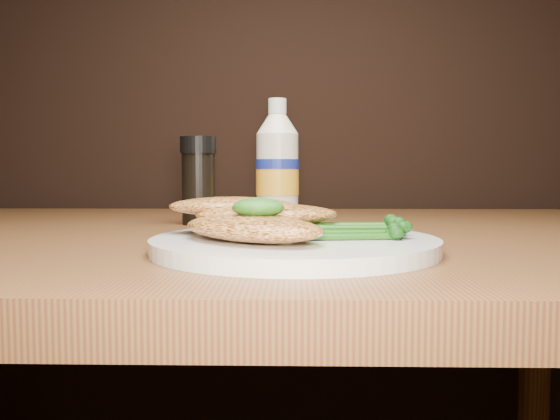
{
  "coord_description": "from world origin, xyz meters",
  "views": [
    {
      "loc": [
        0.08,
        0.31,
        0.83
      ],
      "look_at": [
        0.07,
        0.86,
        0.79
      ],
      "focal_mm": 36.81,
      "sensor_mm": 36.0,
      "label": 1
    }
  ],
  "objects": [
    {
      "name": "chicken_mid",
      "position": [
        0.05,
        0.87,
        0.78
      ],
      "size": [
        0.15,
        0.09,
        0.02
      ],
      "primitive_type": "ellipsoid",
      "rotation": [
        0.0,
        0.0,
        0.13
      ],
      "color": "#E18F47",
      "rests_on": "plate"
    },
    {
      "name": "pesto_front",
      "position": [
        0.05,
        0.82,
        0.79
      ],
      "size": [
        0.06,
        0.06,
        0.02
      ],
      "primitive_type": "ellipsoid",
      "rotation": [
        0.0,
        0.0,
        -0.35
      ],
      "color": "black",
      "rests_on": "chicken_front"
    },
    {
      "name": "plate",
      "position": [
        0.08,
        0.85,
        0.76
      ],
      "size": [
        0.27,
        0.27,
        0.01
      ],
      "primitive_type": "cylinder",
      "color": "white",
      "rests_on": "dining_table"
    },
    {
      "name": "pepper_grinder",
      "position": [
        -0.05,
        1.12,
        0.81
      ],
      "size": [
        0.06,
        0.06,
        0.12
      ],
      "primitive_type": null,
      "rotation": [
        0.0,
        0.0,
        -0.18
      ],
      "color": "black",
      "rests_on": "dining_table"
    },
    {
      "name": "broccolini_bundle",
      "position": [
        0.13,
        0.85,
        0.77
      ],
      "size": [
        0.14,
        0.11,
        0.02
      ],
      "primitive_type": null,
      "rotation": [
        0.0,
        0.0,
        0.05
      ],
      "color": "#1B5011",
      "rests_on": "plate"
    },
    {
      "name": "chicken_back",
      "position": [
        0.02,
        0.89,
        0.79
      ],
      "size": [
        0.13,
        0.07,
        0.02
      ],
      "primitive_type": "ellipsoid",
      "rotation": [
        0.0,
        0.0,
        0.07
      ],
      "color": "#E18F47",
      "rests_on": "plate"
    },
    {
      "name": "mayo_bottle",
      "position": [
        0.06,
        1.18,
        0.84
      ],
      "size": [
        0.07,
        0.07,
        0.18
      ],
      "primitive_type": null,
      "rotation": [
        0.0,
        0.0,
        0.07
      ],
      "color": "#EEE5CA",
      "rests_on": "dining_table"
    },
    {
      "name": "chicken_front",
      "position": [
        0.04,
        0.82,
        0.78
      ],
      "size": [
        0.16,
        0.15,
        0.02
      ],
      "primitive_type": "ellipsoid",
      "rotation": [
        0.0,
        0.0,
        -0.68
      ],
      "color": "#E18F47",
      "rests_on": "plate"
    }
  ]
}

